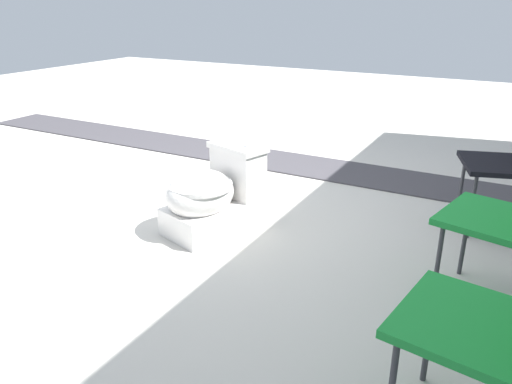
# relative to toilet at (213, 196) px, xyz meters

# --- Properties ---
(ground_plane) EXTENTS (14.00, 14.00, 0.00)m
(ground_plane) POSITION_rel_toilet_xyz_m (-0.30, -0.24, -0.22)
(ground_plane) COLOR beige
(gravel_strip) EXTENTS (0.56, 8.00, 0.01)m
(gravel_strip) POSITION_rel_toilet_xyz_m (-1.43, 0.26, -0.21)
(gravel_strip) COLOR #423F44
(gravel_strip) RESTS_ON ground
(toilet) EXTENTS (0.71, 0.54, 0.52)m
(toilet) POSITION_rel_toilet_xyz_m (0.00, 0.00, 0.00)
(toilet) COLOR white
(toilet) RESTS_ON ground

